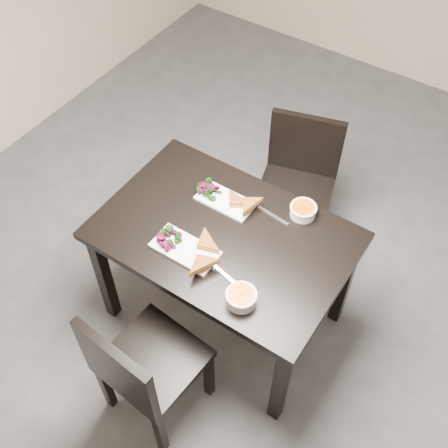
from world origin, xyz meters
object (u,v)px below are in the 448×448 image
Objects in this scene: soup_bowl_near at (241,297)px; plate_near at (185,249)px; plate_far at (225,201)px; chair_far at (298,178)px; table at (224,246)px; soup_bowl_far at (303,210)px; chair_near at (140,368)px.

plate_near is at bearing 166.38° from soup_bowl_near.
chair_far is at bearing 78.40° from plate_far.
chair_far is 2.70× the size of plate_near.
chair_far is at bearing 88.72° from table.
soup_bowl_near reaches higher than plate_near.
soup_bowl_far is at bearing 50.65° from table.
chair_far reaches higher than plate_far.
plate_far is at bearing 101.40° from chair_near.
chair_near is (-0.00, -0.67, -0.17)m from table.
chair_near is at bearing -79.60° from plate_near.
chair_near and chair_far have the same top height.
chair_near is 2.95× the size of plate_far.
soup_bowl_near is 0.58m from plate_far.
plate_near is 2.26× the size of soup_bowl_near.
chair_near is 1.43m from chair_far.
table is 0.23m from plate_near.
soup_bowl_near is at bearing -92.22° from chair_far.
table is 8.62× the size of soup_bowl_near.
chair_near is 0.89m from plate_far.
plate_near reaches higher than table.
soup_bowl_near is (0.27, -0.27, 0.13)m from table.
plate_far is 2.18× the size of soup_bowl_far.
soup_bowl_near is (0.27, 0.40, 0.30)m from chair_near.
table is at bearing 94.27° from chair_near.
plate_near is at bearing 104.98° from chair_near.
soup_bowl_near is at bearing -45.21° from table.
plate_near is 1.10× the size of plate_far.
soup_bowl_far is (0.36, 0.14, 0.03)m from plate_far.
plate_near is 0.60m from soup_bowl_far.
soup_bowl_far is at bearing 21.59° from plate_far.
plate_near is at bearing -116.95° from table.
plate_far is (-0.37, 0.44, -0.03)m from soup_bowl_near.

